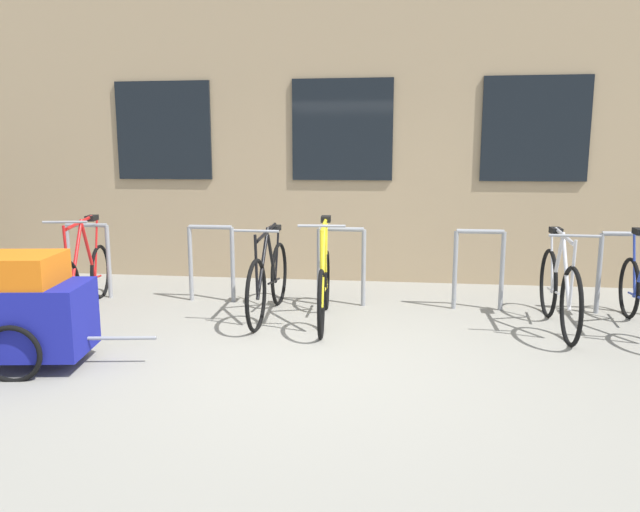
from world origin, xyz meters
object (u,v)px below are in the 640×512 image
Objects in this scene: bicycle_red at (85,275)px; bicycle_black at (269,280)px; bicycle_yellow at (324,284)px; bike_trailer at (26,309)px; bicycle_silver at (559,289)px.

bicycle_red reaches higher than bicycle_black.
bicycle_yellow is 0.62m from bicycle_black.
bicycle_black reaches higher than bike_trailer.
bicycle_black is (2.06, -0.04, 0.01)m from bicycle_red.
bicycle_yellow is 0.97× the size of bicycle_black.
bicycle_yellow is at bearing 36.26° from bike_trailer.
bicycle_black is (-0.60, 0.12, 0.01)m from bicycle_yellow.
bicycle_red is 2.67m from bicycle_yellow.
bicycle_red is at bearing 178.90° from bicycle_black.
bicycle_black is (-2.90, 0.10, -0.00)m from bicycle_silver.
bicycle_red is 0.97× the size of bicycle_yellow.
bicycle_yellow is at bearing -179.31° from bicycle_silver.
bicycle_yellow is at bearing -11.64° from bicycle_black.
bicycle_red is at bearing 105.01° from bike_trailer.
bike_trailer is at bearing -159.98° from bicycle_silver.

